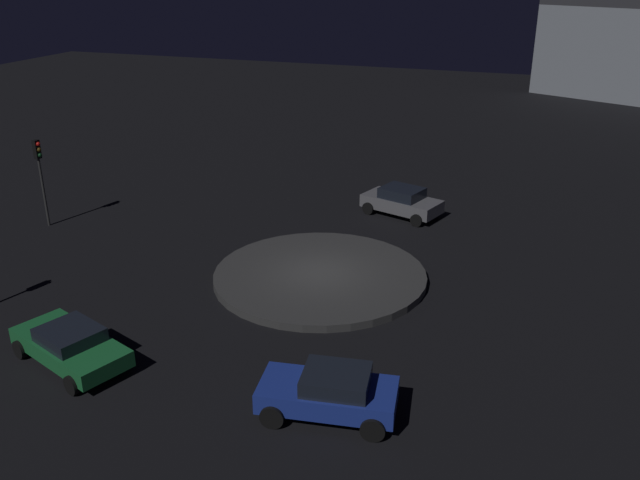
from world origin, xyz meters
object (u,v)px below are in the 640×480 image
at_px(car_green, 70,345).
at_px(car_grey, 402,201).
at_px(traffic_light_east, 40,166).
at_px(car_blue, 330,392).

relative_size(car_green, car_grey, 1.10).
bearing_deg(traffic_light_east, car_green, -42.22).
distance_m(car_blue, car_grey, 16.92).
bearing_deg(car_blue, car_grey, -92.04).
bearing_deg(car_green, traffic_light_east, -26.48).
bearing_deg(car_green, car_blue, -157.82).
xyz_separation_m(car_green, car_grey, (-7.00, -17.05, 0.08)).
xyz_separation_m(car_grey, traffic_light_east, (16.11, 7.21, 2.30)).
bearing_deg(traffic_light_east, car_blue, -23.26).
distance_m(car_green, car_grey, 18.43).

